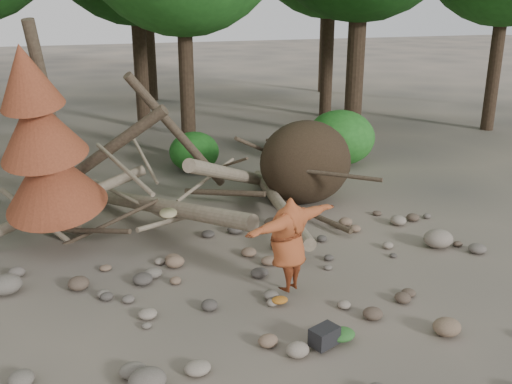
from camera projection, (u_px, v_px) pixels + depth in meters
name	position (u px, v px, depth m)	size (l,w,h in m)	color
ground	(271.00, 306.00, 9.05)	(120.00, 120.00, 0.00)	#514C44
deadfall_pile	(284.00, 167.00, 13.18)	(8.55, 5.24, 3.30)	#332619
dead_conifer	(44.00, 145.00, 10.34)	(2.06, 2.16, 4.35)	#4C3F30
bush_mid	(194.00, 152.00, 16.06)	(1.40, 1.40, 1.12)	#20651D
bush_right	(340.00, 138.00, 16.67)	(2.00, 2.00, 1.60)	#2A7825
frisbee_thrower	(288.00, 244.00, 9.17)	(3.15, 1.25, 1.74)	#9B4623
backpack	(324.00, 340.00, 7.91)	(0.39, 0.26, 0.26)	black
cloth_green	(341.00, 337.00, 8.06)	(0.41, 0.34, 0.15)	#2B6227
cloth_orange	(280.00, 303.00, 9.04)	(0.27, 0.22, 0.10)	#A5601C
boulder_front_left	(147.00, 380.00, 7.04)	(0.48, 0.43, 0.29)	#645C53
boulder_front_right	(447.00, 327.00, 8.23)	(0.42, 0.38, 0.25)	#775F4A
boulder_mid_right	(438.00, 239.00, 11.16)	(0.59, 0.53, 0.35)	gray
boulder_mid_left	(5.00, 285.00, 9.38)	(0.54, 0.48, 0.32)	#655E55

